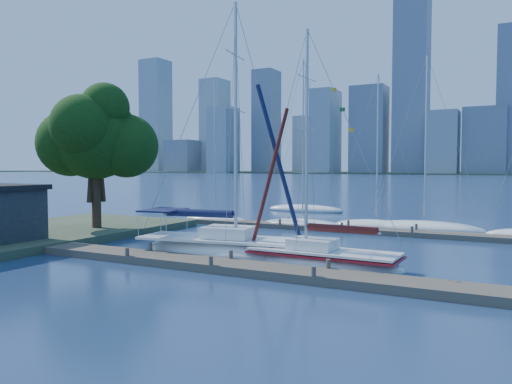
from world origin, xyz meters
The scene contains 13 objects.
ground centered at (0.00, 0.00, 0.00)m, with size 700.00×700.00×0.00m, color navy.
near_dock centered at (0.00, 0.00, 0.20)m, with size 26.00×2.00×0.40m, color brown.
far_dock centered at (2.00, 16.00, 0.18)m, with size 30.00×1.80×0.36m, color brown.
shore centered at (-17.00, 3.00, 0.25)m, with size 12.00×22.00×0.50m, color #38472D.
far_shore centered at (0.00, 320.00, 0.00)m, with size 800.00×100.00×1.50m, color #38472D.
tree centered at (-14.31, 6.27, 7.13)m, with size 8.19×7.46×10.67m.
sailboat_navy centered at (-1.90, 2.69, 1.04)m, with size 9.49×4.30×14.04m.
sailboat_maroon centered at (4.19, 2.46, 0.96)m, with size 7.77×2.71×11.96m.
bg_boat_0 centered at (-10.98, 16.80, 0.26)m, with size 6.43×4.01×12.60m.
bg_boat_1 centered at (-2.74, 16.78, 0.26)m, with size 6.99×2.34×13.62m.
bg_boat_2 centered at (2.62, 18.91, 0.25)m, with size 6.95×3.05×12.33m.
bg_boat_3 centered at (6.24, 18.84, 0.28)m, with size 8.90×4.62×13.42m.
bg_boat_6 centered at (-7.87, 30.05, 0.25)m, with size 8.80×4.55×11.76m.
Camera 1 is at (12.30, -19.93, 4.92)m, focal length 35.00 mm.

